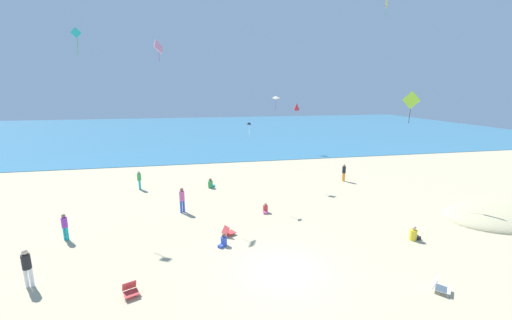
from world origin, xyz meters
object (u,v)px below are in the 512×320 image
Objects in this scene: person_0 at (223,241)px; person_3 at (182,198)px; kite_white at (276,97)px; person_5 at (211,184)px; kite_pink at (158,47)px; person_4 at (139,179)px; kite_teal at (76,34)px; beach_chair_far_right at (228,231)px; beach_chair_far_left at (439,285)px; kite_yellow at (387,4)px; person_8 at (65,225)px; kite_black at (249,124)px; person_1 at (27,266)px; kite_lime at (411,101)px; person_2 at (414,235)px; person_7 at (265,209)px; person_6 at (344,171)px; beach_chair_near_camera at (130,290)px; kite_red at (297,107)px.

person_3 is at bearing -113.13° from person_0.
person_3 is at bearing -143.34° from kite_white.
kite_pink is at bearing 171.70° from person_5.
kite_teal is at bearing -117.14° from person_4.
beach_chair_far_right is at bearing -33.44° from kite_teal.
kite_yellow is at bearing 110.48° from beach_chair_far_left.
kite_yellow is at bearing -45.43° from person_8.
kite_teal is at bearing 177.08° from kite_black.
kite_lime reaches higher than person_1.
person_7 is at bearing 131.61° from person_2.
kite_white reaches higher than person_8.
kite_black is 11.70m from kite_teal.
kite_yellow reaches higher than person_0.
beach_chair_far_left is 0.51× the size of person_3.
kite_white is at bearing 97.91° from person_3.
beach_chair_far_right is 14.13m from person_6.
kite_pink is (-5.70, 0.85, 4.91)m from kite_black.
kite_yellow is at bearing 171.51° from person_0.
kite_pink is at bearing -29.42° from person_1.
person_1 is 19.80m from kite_white.
person_1 is 18.24m from person_2.
beach_chair_near_camera is at bearing -94.20° from kite_pink.
kite_teal reaches higher than person_5.
person_4 is 5.74m from person_5.
person_3 is 11.72m from kite_teal.
beach_chair_near_camera is 0.35× the size of kite_lime.
person_2 is 0.48× the size of person_3.
person_5 reaches higher than beach_chair_far_right.
kite_pink is at bearing -155.60° from kite_white.
person_6 is at bearing 71.41° from person_2.
person_1 is 0.99× the size of person_3.
kite_teal reaches higher than person_7.
person_4 is at bearing -144.00° from kite_red.
kite_teal is at bearing 178.52° from beach_chair_near_camera.
person_2 is at bearing -37.85° from person_4.
person_0 reaches higher than beach_chair_far_left.
person_4 is 0.73× the size of kite_lime.
kite_black is 0.65× the size of kite_yellow.
person_4 is 22.15m from kite_red.
person_6 is 8.81m from kite_lime.
person_1 reaches higher than beach_chair_far_left.
kite_lime is at bearing -44.31° from kite_white.
person_3 is 6.71m from person_4.
kite_black is at bearing -53.48° from person_1.
person_8 reaches higher than person_7.
kite_teal reaches higher than kite_lime.
kite_lime reaches higher than person_7.
person_4 reaches higher than person_6.
person_7 is (-8.44, -5.72, -0.64)m from person_6.
beach_chair_near_camera is 0.45× the size of person_3.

